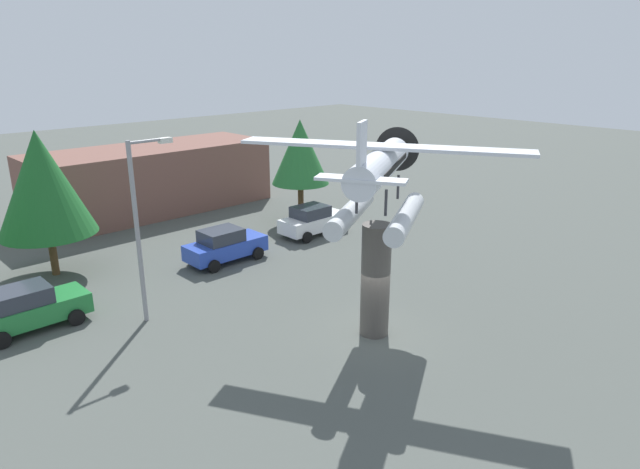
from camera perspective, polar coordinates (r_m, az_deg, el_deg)
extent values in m
plane|color=#4C514C|center=(22.05, 5.48, -9.90)|extent=(140.00, 140.00, 0.00)
cylinder|color=#4C4742|center=(21.11, 5.66, -4.65)|extent=(1.10, 1.10, 4.37)
cylinder|color=silver|center=(20.11, 8.67, 1.73)|extent=(4.54, 2.94, 0.70)
cylinder|color=#333338|center=(21.13, 7.94, 4.80)|extent=(0.14, 0.14, 0.90)
cylinder|color=#333338|center=(18.83, 6.71, 3.22)|extent=(0.14, 0.14, 0.90)
cylinder|color=silver|center=(20.48, 3.14, 2.21)|extent=(4.54, 2.94, 0.70)
cylinder|color=#333338|center=(21.31, 5.28, 5.01)|extent=(0.14, 0.14, 0.90)
cylinder|color=#333338|center=(19.03, 3.75, 3.46)|extent=(0.14, 0.14, 0.90)
cylinder|color=silver|center=(19.85, 6.04, 6.97)|extent=(5.96, 3.97, 1.10)
cube|color=black|center=(20.05, 6.16, 7.08)|extent=(4.35, 3.10, 0.20)
cone|color=#262628|center=(23.00, 7.67, 8.43)|extent=(1.04, 1.11, 0.88)
cylinder|color=black|center=(23.39, 7.84, 8.59)|extent=(0.91, 1.59, 1.80)
cube|color=silver|center=(20.13, 6.33, 8.88)|extent=(6.01, 9.63, 0.12)
cube|color=silver|center=(17.15, 4.18, 5.60)|extent=(1.97, 2.79, 0.10)
cube|color=silver|center=(16.95, 4.27, 9.24)|extent=(0.85, 0.54, 1.30)
cube|color=#237A38|center=(24.68, -27.30, -6.95)|extent=(4.20, 1.70, 0.80)
cube|color=#2D333D|center=(24.35, -28.10, -5.55)|extent=(2.00, 1.56, 0.64)
cylinder|color=black|center=(24.39, -23.50, -7.72)|extent=(0.64, 0.22, 0.64)
cylinder|color=black|center=(25.96, -24.94, -6.35)|extent=(0.64, 0.22, 0.64)
cylinder|color=black|center=(23.76, -29.61, -9.34)|extent=(0.64, 0.22, 0.64)
cube|color=#2847B7|center=(29.22, -9.53, -1.34)|extent=(4.20, 1.70, 0.80)
cube|color=#2D333D|center=(28.86, -10.01, -0.11)|extent=(2.00, 1.56, 0.64)
cylinder|color=black|center=(29.40, -6.33, -1.90)|extent=(0.64, 0.22, 0.64)
cylinder|color=black|center=(30.77, -8.38, -1.07)|extent=(0.64, 0.22, 0.64)
cylinder|color=black|center=(27.96, -10.71, -3.19)|extent=(0.64, 0.22, 0.64)
cylinder|color=black|center=(29.40, -12.65, -2.25)|extent=(0.64, 0.22, 0.64)
cube|color=white|center=(33.09, -0.66, 1.23)|extent=(4.20, 1.70, 0.80)
cube|color=#2D333D|center=(32.73, -0.98, 2.35)|extent=(2.00, 1.56, 0.64)
cylinder|color=black|center=(33.50, 2.08, 0.72)|extent=(0.64, 0.22, 0.64)
cylinder|color=black|center=(34.72, -0.04, 1.36)|extent=(0.64, 0.22, 0.64)
cylinder|color=black|center=(31.71, -1.32, -0.29)|extent=(0.64, 0.22, 0.64)
cylinder|color=black|center=(33.00, -3.44, 0.42)|extent=(0.64, 0.22, 0.64)
cylinder|color=gray|center=(22.63, -18.04, -0.04)|extent=(0.18, 0.18, 7.24)
cylinder|color=gray|center=(22.19, -17.06, 9.08)|extent=(1.60, 0.12, 0.12)
cube|color=silver|center=(22.52, -15.45, 9.21)|extent=(0.50, 0.28, 0.20)
cube|color=brown|center=(39.56, -16.70, 5.43)|extent=(15.66, 5.74, 4.32)
cylinder|color=brown|center=(29.90, -25.47, -1.80)|extent=(0.36, 0.36, 2.09)
cone|color=#1E6028|center=(29.00, -26.39, 4.71)|extent=(4.41, 4.41, 4.90)
cylinder|color=brown|center=(35.34, -1.96, 3.23)|extent=(0.36, 0.36, 2.52)
cone|color=#287033|center=(34.65, -2.02, 8.39)|extent=(3.54, 3.54, 3.93)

